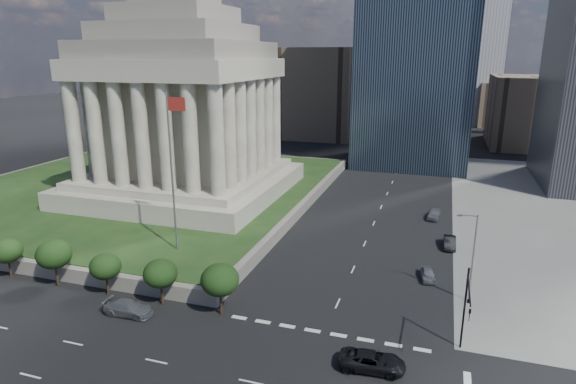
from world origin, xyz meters
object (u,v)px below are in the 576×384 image
at_px(suv_grey, 128,308).
at_px(parked_sedan_far, 434,214).
at_px(war_memorial, 181,82).
at_px(flagpole, 172,164).
at_px(pickup_truck, 372,361).
at_px(parked_sedan_mid, 450,242).
at_px(traffic_signal_ne, 466,306).
at_px(street_lamp_north, 472,253).
at_px(parked_sedan_near, 428,274).

bearing_deg(suv_grey, parked_sedan_far, -37.24).
height_order(war_memorial, flagpole, war_memorial).
xyz_separation_m(pickup_truck, parked_sedan_mid, (6.28, 30.50, -0.04)).
height_order(traffic_signal_ne, parked_sedan_far, traffic_signal_ne).
height_order(flagpole, traffic_signal_ne, flagpole).
distance_m(street_lamp_north, pickup_truck, 17.91).
relative_size(pickup_truck, parked_sedan_far, 1.23).
bearing_deg(street_lamp_north, parked_sedan_mid, 96.82).
xyz_separation_m(suv_grey, parked_sedan_near, (29.13, 18.10, -0.10)).
bearing_deg(traffic_signal_ne, pickup_truck, -151.76).
bearing_deg(pickup_truck, suv_grey, 82.52).
bearing_deg(street_lamp_north, pickup_truck, -118.05).
height_order(street_lamp_north, parked_sedan_far, street_lamp_north).
height_order(pickup_truck, parked_sedan_mid, pickup_truck).
distance_m(traffic_signal_ne, pickup_truck, 9.39).
bearing_deg(street_lamp_north, parked_sedan_far, 98.96).
relative_size(suv_grey, parked_sedan_far, 1.15).
relative_size(flagpole, suv_grey, 3.77).
bearing_deg(traffic_signal_ne, war_memorial, 143.58).
distance_m(traffic_signal_ne, suv_grey, 33.05).
bearing_deg(suv_grey, traffic_signal_ne, -87.42).
bearing_deg(parked_sedan_near, flagpole, -179.49).
xyz_separation_m(traffic_signal_ne, parked_sedan_near, (-3.50, 15.41, -4.59)).
relative_size(war_memorial, pickup_truck, 6.88).
bearing_deg(flagpole, parked_sedan_far, 42.71).
bearing_deg(street_lamp_north, suv_grey, -157.29).
bearing_deg(war_memorial, parked_sedan_mid, -9.62).
bearing_deg(street_lamp_north, flagpole, -178.37).
bearing_deg(parked_sedan_mid, parked_sedan_near, -104.15).
bearing_deg(war_memorial, traffic_signal_ne, -36.42).
height_order(traffic_signal_ne, street_lamp_north, street_lamp_north).
bearing_deg(parked_sedan_mid, parked_sedan_far, 100.05).
xyz_separation_m(street_lamp_north, parked_sedan_far, (-4.33, 27.46, -4.88)).
height_order(war_memorial, street_lamp_north, war_memorial).
distance_m(street_lamp_north, suv_grey, 36.60).
xyz_separation_m(war_memorial, parked_sedan_near, (43.00, -18.90, -20.74)).
relative_size(suv_grey, parked_sedan_near, 1.36).
distance_m(flagpole, traffic_signal_ne, 36.69).
bearing_deg(suv_grey, pickup_truck, -94.88).
bearing_deg(parked_sedan_far, traffic_signal_ne, -79.27).
distance_m(flagpole, parked_sedan_far, 43.73).
bearing_deg(suv_grey, street_lamp_north, -69.44).
bearing_deg(parked_sedan_mid, pickup_truck, -103.18).
bearing_deg(pickup_truck, flagpole, 57.54).
xyz_separation_m(war_memorial, suv_grey, (13.87, -37.00, -20.63)).
relative_size(parked_sedan_near, parked_sedan_far, 0.85).
height_order(parked_sedan_mid, parked_sedan_far, parked_sedan_far).
distance_m(war_memorial, parked_sedan_near, 51.34).
distance_m(flagpole, parked_sedan_near, 33.64).
xyz_separation_m(suv_grey, parked_sedan_mid, (31.63, 29.28, -0.02)).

